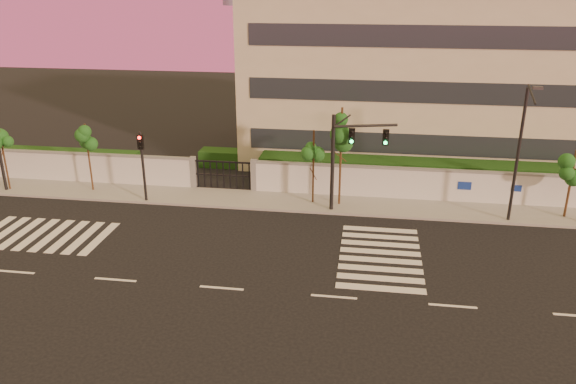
{
  "coord_description": "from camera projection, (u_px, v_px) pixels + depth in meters",
  "views": [
    {
      "loc": [
        6.13,
        -21.12,
        12.88
      ],
      "look_at": [
        2.1,
        6.0,
        2.44
      ],
      "focal_mm": 35.0,
      "sensor_mm": 36.0,
      "label": 1
    }
  ],
  "objects": [
    {
      "name": "streetlight_east",
      "position": [
        520.0,
        150.0,
        30.05
      ],
      "size": [
        0.48,
        1.92,
        7.97
      ],
      "color": "black",
      "rests_on": "ground"
    },
    {
      "name": "traffic_signal_secondary",
      "position": [
        142.0,
        158.0,
        33.51
      ],
      "size": [
        0.35,
        0.34,
        4.46
      ],
      "rotation": [
        0.0,
        0.0,
        0.2
      ],
      "color": "black",
      "rests_on": "ground"
    },
    {
      "name": "street_tree_f",
      "position": [
        574.0,
        168.0,
        31.12
      ],
      "size": [
        1.63,
        1.29,
        4.11
      ],
      "color": "#382314",
      "rests_on": "ground"
    },
    {
      "name": "street_tree_c",
      "position": [
        87.0,
        142.0,
        35.07
      ],
      "size": [
        1.38,
        1.1,
        4.49
      ],
      "color": "#382314",
      "rests_on": "ground"
    },
    {
      "name": "perimeter_wall",
      "position": [
        271.0,
        177.0,
        35.64
      ],
      "size": [
        60.0,
        0.36,
        2.2
      ],
      "color": "silver",
      "rests_on": "ground"
    },
    {
      "name": "ground",
      "position": [
        222.0,
        288.0,
        24.95
      ],
      "size": [
        120.0,
        120.0,
        0.0
      ],
      "primitive_type": "plane",
      "color": "black",
      "rests_on": "ground"
    },
    {
      "name": "street_tree_d",
      "position": [
        314.0,
        150.0,
        33.07
      ],
      "size": [
        1.36,
        1.08,
        4.63
      ],
      "color": "#382314",
      "rests_on": "ground"
    },
    {
      "name": "sidewalk",
      "position": [
        265.0,
        200.0,
        34.63
      ],
      "size": [
        60.0,
        3.0,
        0.15
      ],
      "primitive_type": "cube",
      "color": "gray",
      "rests_on": "ground"
    },
    {
      "name": "street_tree_e",
      "position": [
        342.0,
        135.0,
        32.4
      ],
      "size": [
        1.61,
        1.28,
        6.05
      ],
      "color": "#382314",
      "rests_on": "ground"
    },
    {
      "name": "road_markings",
      "position": [
        210.0,
        248.0,
        28.63
      ],
      "size": [
        57.0,
        7.62,
        0.02
      ],
      "color": "silver",
      "rests_on": "ground"
    },
    {
      "name": "traffic_signal_main",
      "position": [
        346.0,
        152.0,
        31.77
      ],
      "size": [
        3.65,
        1.0,
        5.82
      ],
      "rotation": [
        0.0,
        0.0,
        0.24
      ],
      "color": "black",
      "rests_on": "ground"
    },
    {
      "name": "street_tree_b",
      "position": [
        3.0,
        146.0,
        35.35
      ],
      "size": [
        1.42,
        1.13,
        4.08
      ],
      "color": "#382314",
      "rests_on": "ground"
    },
    {
      "name": "hedge_row",
      "position": [
        293.0,
        168.0,
        38.12
      ],
      "size": [
        41.0,
        4.25,
        1.8
      ],
      "color": "#13330F",
      "rests_on": "ground"
    },
    {
      "name": "institutional_building",
      "position": [
        411.0,
        75.0,
        41.84
      ],
      "size": [
        24.4,
        12.4,
        12.25
      ],
      "color": "#B8B49C",
      "rests_on": "ground"
    }
  ]
}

